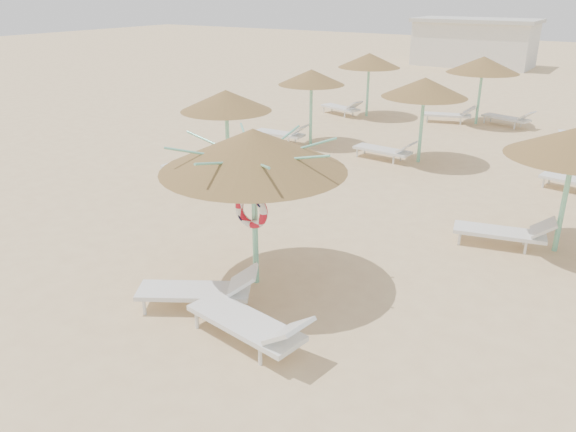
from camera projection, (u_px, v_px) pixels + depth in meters
The scene contains 6 objects.
ground at pixel (261, 295), 10.30m from camera, with size 120.00×120.00×0.00m, color #DEBD87.
main_palapa at pixel (253, 151), 9.79m from camera, with size 3.34×3.34×2.99m.
lounger_main_a at pixel (202, 289), 9.77m from camera, with size 2.12×1.60×0.76m.
lounger_main_b at pixel (252, 324), 8.73m from camera, with size 2.30×1.01×0.81m.
palapa_field at pixel (524, 97), 16.15m from camera, with size 18.77×14.65×2.72m.
service_hut at pixel (474, 42), 39.98m from camera, with size 8.40×4.40×3.25m.
Camera 1 is at (5.26, -7.31, 5.24)m, focal length 35.00 mm.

